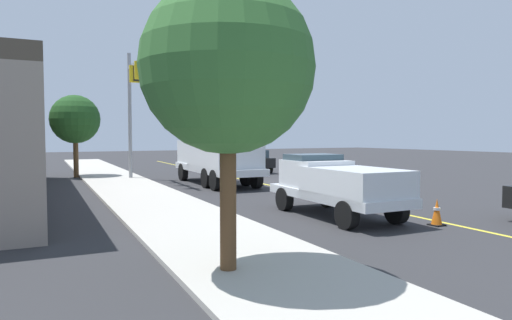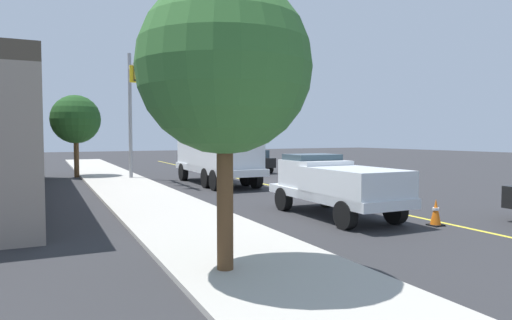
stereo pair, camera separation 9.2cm
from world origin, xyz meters
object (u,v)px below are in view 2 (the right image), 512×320
object	(u,v)px
service_pickup_truck	(336,184)
traffic_cone_trailing	(229,171)
traffic_cone_leading	(436,212)
traffic_cone_mid_front	(311,189)
utility_bucket_truck	(215,156)
traffic_signal_mast	(136,90)
traffic_cone_mid_rear	(259,179)
passing_minivan	(250,159)

from	to	relation	value
service_pickup_truck	traffic_cone_trailing	size ratio (longest dim) A/B	6.50
traffic_cone_leading	traffic_cone_mid_front	world-z (taller)	traffic_cone_mid_front
traffic_cone_mid_front	traffic_cone_trailing	distance (m)	10.70
service_pickup_truck	traffic_cone_mid_front	world-z (taller)	service_pickup_truck
utility_bucket_truck	traffic_cone_leading	bearing A→B (deg)	-174.91
traffic_cone_mid_front	traffic_cone_trailing	size ratio (longest dim) A/B	0.98
traffic_signal_mast	traffic_cone_mid_rear	bearing A→B (deg)	-132.34
traffic_cone_trailing	traffic_cone_leading	bearing A→B (deg)	176.63
passing_minivan	traffic_cone_mid_rear	distance (m)	9.23
traffic_cone_leading	passing_minivan	bearing A→B (deg)	-11.76
traffic_cone_mid_rear	traffic_signal_mast	size ratio (longest dim) A/B	0.10
utility_bucket_truck	traffic_cone_mid_rear	distance (m)	2.88
traffic_cone_mid_rear	traffic_signal_mast	distance (m)	9.01
service_pickup_truck	utility_bucket_truck	bearing A→B (deg)	-2.47
utility_bucket_truck	service_pickup_truck	size ratio (longest dim) A/B	1.46
passing_minivan	traffic_cone_leading	distance (m)	21.15
passing_minivan	traffic_cone_mid_front	distance (m)	14.70
traffic_cone_trailing	traffic_signal_mast	xyz separation A→B (m)	(0.02, 5.99, 4.98)
traffic_cone_mid_rear	traffic_cone_trailing	distance (m)	5.03
utility_bucket_truck	traffic_cone_leading	size ratio (longest dim) A/B	10.12
traffic_cone_mid_rear	passing_minivan	bearing A→B (deg)	-24.07
service_pickup_truck	traffic_signal_mast	size ratio (longest dim) A/B	0.73
service_pickup_truck	traffic_cone_leading	distance (m)	3.23
traffic_cone_leading	traffic_cone_mid_front	size ratio (longest dim) A/B	0.96
service_pickup_truck	traffic_cone_trailing	distance (m)	14.95
traffic_cone_mid_front	traffic_cone_trailing	bearing A→B (deg)	-5.02
traffic_cone_leading	traffic_cone_mid_rear	distance (m)	12.29
traffic_cone_leading	traffic_signal_mast	size ratio (longest dim) A/B	0.10
traffic_signal_mast	traffic_cone_leading	bearing A→B (deg)	-163.98
traffic_cone_mid_front	traffic_cone_mid_rear	world-z (taller)	traffic_cone_mid_front
traffic_cone_mid_front	traffic_signal_mast	world-z (taller)	traffic_signal_mast
utility_bucket_truck	traffic_signal_mast	world-z (taller)	traffic_signal_mast
traffic_signal_mast	traffic_cone_trailing	bearing A→B (deg)	-90.22
traffic_signal_mast	traffic_cone_mid_front	bearing A→B (deg)	-154.68
utility_bucket_truck	service_pickup_truck	world-z (taller)	utility_bucket_truck
passing_minivan	traffic_cone_leading	xyz separation A→B (m)	(-20.69, 4.31, -0.57)
service_pickup_truck	traffic_signal_mast	bearing A→B (deg)	12.33
utility_bucket_truck	traffic_cone_mid_front	distance (m)	7.73
service_pickup_truck	traffic_cone_mid_front	size ratio (longest dim) A/B	6.63
service_pickup_truck	traffic_cone_mid_front	bearing A→B (deg)	-24.65
traffic_cone_mid_front	traffic_cone_mid_rear	distance (m)	5.67
traffic_cone_mid_front	passing_minivan	bearing A→B (deg)	-16.72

